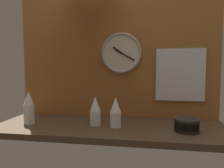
{
  "coord_description": "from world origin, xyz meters",
  "views": [
    {
      "loc": [
        0.23,
        -1.35,
        0.39
      ],
      "look_at": [
        0.01,
        0.04,
        0.28
      ],
      "focal_mm": 32.0,
      "sensor_mm": 36.0,
      "label": 1
    }
  ],
  "objects_px": {
    "cup_stack_center_right": "(116,112)",
    "cup_stack_far_left": "(29,107)",
    "cup_stack_center": "(95,111)",
    "bowl_stack_far_right": "(187,124)",
    "wall_clock": "(121,53)",
    "menu_board": "(180,75)"
  },
  "relations": [
    {
      "from": "cup_stack_center_right",
      "to": "cup_stack_far_left",
      "type": "relative_size",
      "value": 0.86
    },
    {
      "from": "cup_stack_center",
      "to": "bowl_stack_far_right",
      "type": "distance_m",
      "value": 0.6
    },
    {
      "from": "cup_stack_center_right",
      "to": "wall_clock",
      "type": "relative_size",
      "value": 0.64
    },
    {
      "from": "cup_stack_far_left",
      "to": "menu_board",
      "type": "bearing_deg",
      "value": 15.25
    },
    {
      "from": "cup_stack_center_right",
      "to": "bowl_stack_far_right",
      "type": "bearing_deg",
      "value": -3.97
    },
    {
      "from": "cup_stack_far_left",
      "to": "wall_clock",
      "type": "xyz_separation_m",
      "value": [
        0.63,
        0.29,
        0.4
      ]
    },
    {
      "from": "cup_stack_far_left",
      "to": "bowl_stack_far_right",
      "type": "distance_m",
      "value": 1.08
    },
    {
      "from": "cup_stack_center",
      "to": "menu_board",
      "type": "relative_size",
      "value": 0.48
    },
    {
      "from": "menu_board",
      "to": "cup_stack_center",
      "type": "bearing_deg",
      "value": -156.7
    },
    {
      "from": "bowl_stack_far_right",
      "to": "cup_stack_center_right",
      "type": "bearing_deg",
      "value": 176.03
    },
    {
      "from": "cup_stack_far_left",
      "to": "wall_clock",
      "type": "height_order",
      "value": "wall_clock"
    },
    {
      "from": "wall_clock",
      "to": "menu_board",
      "type": "xyz_separation_m",
      "value": [
        0.46,
        0.01,
        -0.17
      ]
    },
    {
      "from": "bowl_stack_far_right",
      "to": "wall_clock",
      "type": "height_order",
      "value": "wall_clock"
    },
    {
      "from": "cup_stack_center_right",
      "to": "menu_board",
      "type": "height_order",
      "value": "menu_board"
    },
    {
      "from": "cup_stack_center",
      "to": "menu_board",
      "type": "height_order",
      "value": "menu_board"
    },
    {
      "from": "cup_stack_far_left",
      "to": "menu_board",
      "type": "relative_size",
      "value": 0.55
    },
    {
      "from": "bowl_stack_far_right",
      "to": "wall_clock",
      "type": "relative_size",
      "value": 0.48
    },
    {
      "from": "cup_stack_center",
      "to": "wall_clock",
      "type": "distance_m",
      "value": 0.51
    },
    {
      "from": "menu_board",
      "to": "cup_stack_far_left",
      "type": "bearing_deg",
      "value": -164.75
    },
    {
      "from": "cup_stack_center_right",
      "to": "wall_clock",
      "type": "bearing_deg",
      "value": 88.68
    },
    {
      "from": "cup_stack_center_right",
      "to": "bowl_stack_far_right",
      "type": "height_order",
      "value": "cup_stack_center_right"
    },
    {
      "from": "bowl_stack_far_right",
      "to": "menu_board",
      "type": "height_order",
      "value": "menu_board"
    }
  ]
}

